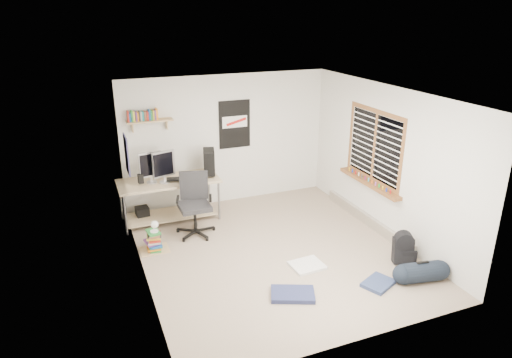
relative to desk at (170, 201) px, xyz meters
name	(u,v)px	position (x,y,z in m)	size (l,w,h in m)	color
floor	(274,252)	(1.26, -1.79, -0.37)	(4.00, 4.50, 0.01)	gray
ceiling	(276,94)	(1.26, -1.79, 2.14)	(4.00, 4.50, 0.01)	white
back_wall	(227,140)	(1.26, 0.47, 0.89)	(4.00, 0.01, 2.50)	silver
left_wall	(138,198)	(-0.74, -1.79, 0.89)	(0.01, 4.50, 2.50)	silver
right_wall	(386,162)	(3.27, -1.79, 0.89)	(0.01, 4.50, 2.50)	silver
desk	(170,201)	(0.00, 0.00, 0.00)	(1.77, 0.77, 0.81)	#CEAF8F
monitor_left	(151,169)	(-0.30, -0.02, 0.66)	(0.40, 0.10, 0.44)	#98989D
monitor_right	(164,168)	(-0.08, -0.11, 0.67)	(0.41, 0.10, 0.45)	#ABABB0
pc_tower	(209,162)	(0.75, -0.01, 0.66)	(0.20, 0.41, 0.43)	black
keyboard	(180,179)	(0.17, -0.13, 0.45)	(0.44, 0.16, 0.02)	black
speaker_left	(141,179)	(-0.49, -0.08, 0.53)	(0.08, 0.08, 0.17)	black
speaker_right	(189,178)	(0.30, -0.33, 0.52)	(0.08, 0.08, 0.16)	black
office_chair	(195,208)	(0.27, -0.73, 0.12)	(0.70, 0.70, 1.07)	#252427
wall_shelf	(150,121)	(-0.19, 0.35, 1.42)	(0.80, 0.22, 0.24)	tan
poster_back_wall	(235,124)	(1.41, 0.44, 1.19)	(0.62, 0.03, 0.92)	black
poster_left_wall	(127,155)	(-0.72, -0.59, 1.14)	(0.02, 0.42, 0.60)	navy
window	(374,146)	(3.21, -1.49, 1.08)	(0.10, 1.50, 1.26)	brown
baseboard_heater	(367,219)	(3.22, -1.49, -0.28)	(0.08, 2.50, 0.18)	#B7B2A8
backpack	(403,250)	(2.95, -2.80, -0.16)	(0.29, 0.23, 0.39)	black
duffel_bag	(421,273)	(2.85, -3.32, -0.22)	(0.29, 0.29, 0.57)	black
tshirt	(307,265)	(1.55, -2.38, -0.34)	(0.48, 0.40, 0.04)	silver
jeans_a	(293,294)	(1.02, -2.97, -0.33)	(0.58, 0.37, 0.06)	#22284D
jeans_b	(378,283)	(2.24, -3.18, -0.34)	(0.44, 0.33, 0.06)	navy
book_stack	(154,242)	(-0.49, -1.03, -0.22)	(0.48, 0.39, 0.33)	brown
desk_lamp	(154,229)	(-0.47, -1.05, 0.02)	(0.13, 0.21, 0.21)	white
subwoofer	(143,214)	(-0.49, 0.13, -0.22)	(0.22, 0.22, 0.25)	black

